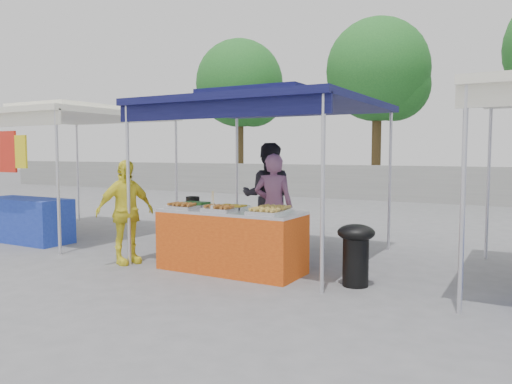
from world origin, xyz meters
The scene contains 22 objects.
ground_plane centered at (0.00, 0.00, 0.00)m, with size 80.00×80.00×0.00m, color slate.
back_wall centered at (0.00, 11.00, 0.60)m, with size 40.00×0.25×1.20m, color gray.
main_canopy centered at (0.00, 0.97, 2.37)m, with size 3.20×3.20×2.57m.
neighbor_stall_left centered at (-4.50, 0.57, 1.60)m, with size 3.20×3.20×2.57m.
tree_0 centered at (-7.83, 13.32, 4.53)m, with size 3.85×3.85×6.62m.
tree_1 centered at (-1.69, 13.44, 4.64)m, with size 3.95×3.95×6.79m.
vendor_table centered at (0.00, -0.10, 0.43)m, with size 2.00×0.80×0.85m.
food_tray_fl centered at (-0.65, -0.34, 0.88)m, with size 0.42×0.30×0.07m.
food_tray_fm centered at (-0.04, -0.34, 0.88)m, with size 0.42×0.30×0.07m.
food_tray_fr centered at (0.65, -0.34, 0.88)m, with size 0.42×0.30×0.07m.
food_tray_bl centered at (-0.65, -0.03, 0.88)m, with size 0.42×0.30×0.07m.
food_tray_bm centered at (-0.02, -0.02, 0.88)m, with size 0.42×0.30×0.07m.
food_tray_br centered at (0.63, 0.01, 0.88)m, with size 0.42×0.30×0.07m.
cooking_pot centered at (-0.89, 0.22, 0.91)m, with size 0.21×0.21×0.12m, color black.
skewer_cup centered at (-0.09, -0.41, 0.89)m, with size 0.07×0.07×0.09m, color silver.
wok_burner centered at (1.74, 0.00, 0.46)m, with size 0.46×0.46×0.77m.
crate_left centered at (-0.48, 0.61, 0.13)m, with size 0.45×0.31×0.27m, color #172CBB.
crate_right centered at (0.29, 0.53, 0.14)m, with size 0.45×0.32×0.27m, color #172CBB.
crate_stacked centered at (0.29, 0.53, 0.40)m, with size 0.44×0.31×0.26m, color #172CBB.
vendor_woman centered at (0.19, 0.80, 0.81)m, with size 0.59×0.39×1.62m, color #9E648B.
helper_man centered at (-0.33, 1.60, 0.90)m, with size 0.87×0.68×1.80m, color #232228.
customer_person centered at (-1.61, -0.45, 0.77)m, with size 0.90×0.37×1.53m, color #FFF238.
Camera 1 is at (3.63, -5.85, 1.64)m, focal length 35.00 mm.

